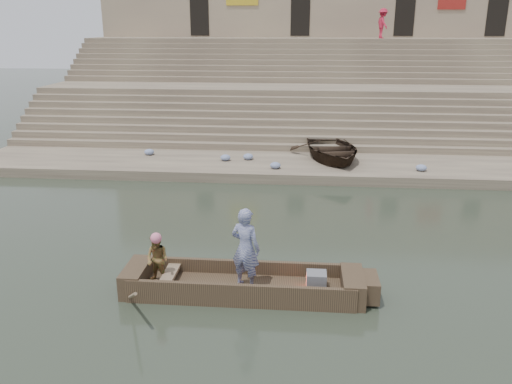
# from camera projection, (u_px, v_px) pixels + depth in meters

# --- Properties ---
(ground) EXTENTS (120.00, 120.00, 0.00)m
(ground) POSITION_uv_depth(u_px,v_px,m) (357.00, 248.00, 14.81)
(ground) COLOR #283125
(ground) RESTS_ON ground
(lower_landing) EXTENTS (32.00, 4.00, 0.40)m
(lower_landing) POSITION_uv_depth(u_px,v_px,m) (340.00, 168.00, 22.34)
(lower_landing) COLOR gray
(lower_landing) RESTS_ON ground
(mid_landing) EXTENTS (32.00, 3.00, 2.80)m
(mid_landing) POSITION_uv_depth(u_px,v_px,m) (332.00, 112.00, 29.08)
(mid_landing) COLOR gray
(mid_landing) RESTS_ON ground
(upper_landing) EXTENTS (32.00, 3.00, 5.20)m
(upper_landing) POSITION_uv_depth(u_px,v_px,m) (328.00, 78.00, 35.35)
(upper_landing) COLOR gray
(upper_landing) RESTS_ON ground
(ghat_steps) EXTENTS (32.00, 11.00, 5.20)m
(ghat_steps) POSITION_uv_depth(u_px,v_px,m) (331.00, 101.00, 30.56)
(ghat_steps) COLOR gray
(ghat_steps) RESTS_ON ground
(building_wall) EXTENTS (32.00, 5.07, 11.20)m
(building_wall) POSITION_uv_depth(u_px,v_px,m) (328.00, 31.00, 38.22)
(building_wall) COLOR tan
(building_wall) RESTS_ON ground
(main_rowboat) EXTENTS (5.00, 1.30, 0.22)m
(main_rowboat) POSITION_uv_depth(u_px,v_px,m) (243.00, 289.00, 12.31)
(main_rowboat) COLOR brown
(main_rowboat) RESTS_ON ground
(rowboat_trim) EXTENTS (6.04, 2.63, 1.87)m
(rowboat_trim) POSITION_uv_depth(u_px,v_px,m) (251.00, 282.00, 12.22)
(rowboat_trim) COLOR brown
(rowboat_trim) RESTS_ON ground
(standing_man) EXTENTS (0.83, 0.70, 1.94)m
(standing_man) POSITION_uv_depth(u_px,v_px,m) (246.00, 248.00, 11.93)
(standing_man) COLOR navy
(standing_man) RESTS_ON main_rowboat
(rowing_man) EXTENTS (0.71, 0.64, 1.20)m
(rowing_man) POSITION_uv_depth(u_px,v_px,m) (157.00, 259.00, 12.22)
(rowing_man) COLOR #2A7F2B
(rowing_man) RESTS_ON main_rowboat
(television) EXTENTS (0.46, 0.42, 0.40)m
(television) POSITION_uv_depth(u_px,v_px,m) (316.00, 280.00, 12.07)
(television) COLOR slate
(television) RESTS_ON main_rowboat
(beached_rowboat) EXTENTS (4.04, 4.98, 0.91)m
(beached_rowboat) POSITION_uv_depth(u_px,v_px,m) (331.00, 149.00, 22.83)
(beached_rowboat) COLOR #2D2116
(beached_rowboat) RESTS_ON lower_landing
(pedestrian) EXTENTS (0.94, 1.31, 1.83)m
(pedestrian) POSITION_uv_depth(u_px,v_px,m) (383.00, 23.00, 33.14)
(pedestrian) COLOR #BA1F39
(pedestrian) RESTS_ON upper_landing
(cloth_bundles) EXTENTS (12.20, 2.29, 0.26)m
(cloth_bundles) POSITION_uv_depth(u_px,v_px,m) (260.00, 160.00, 22.39)
(cloth_bundles) COLOR #3F5999
(cloth_bundles) RESTS_ON lower_landing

